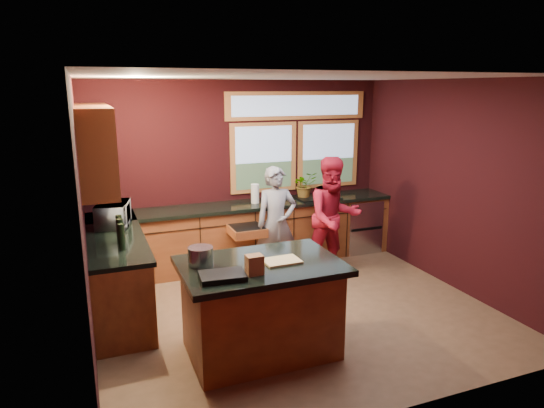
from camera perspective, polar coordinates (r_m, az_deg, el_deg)
floor at (r=5.93m, az=2.70°, el=-12.35°), size 4.50×4.50×0.00m
room_shell at (r=5.48m, az=-4.21°, el=5.22°), size 4.52×4.02×2.71m
back_counter at (r=7.30m, az=-1.27°, el=-3.36°), size 4.50×0.64×0.93m
left_counter at (r=6.10m, az=-17.84°, el=-7.50°), size 0.64×2.30×0.93m
island at (r=4.89m, az=-1.32°, el=-12.06°), size 1.55×1.05×0.95m
person_grey at (r=6.62m, az=0.52°, el=-2.28°), size 0.59×0.40×1.56m
person_red at (r=6.72m, az=7.24°, el=-1.61°), size 0.85×0.68×1.69m
microwave at (r=6.22m, az=-18.18°, el=-1.20°), size 0.47×0.60×0.30m
potted_plant at (r=7.46m, az=3.85°, el=2.27°), size 0.36×0.32×0.40m
paper_towel at (r=7.12m, az=-2.01°, el=1.23°), size 0.12×0.12×0.28m
cutting_board at (r=4.72m, az=1.15°, el=-6.71°), size 0.36×0.26×0.02m
stock_pot at (r=4.66m, az=-8.40°, el=-6.09°), size 0.24×0.24×0.18m
paper_bag at (r=4.40m, az=-2.08°, el=-7.15°), size 0.15×0.12×0.18m
black_tray at (r=4.34m, az=-5.85°, el=-8.43°), size 0.42×0.32×0.05m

